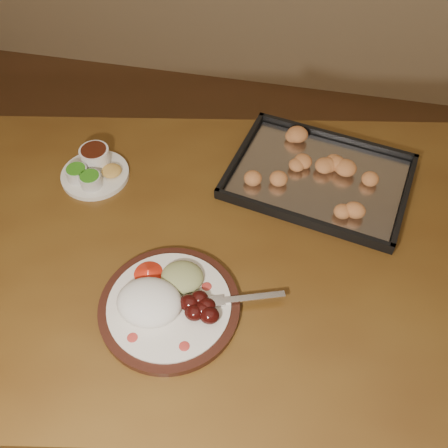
# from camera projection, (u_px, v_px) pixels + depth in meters

# --- Properties ---
(dining_table) EXTENTS (1.64, 1.16, 0.75)m
(dining_table) POSITION_uv_depth(u_px,v_px,m) (194.00, 267.00, 1.23)
(dining_table) COLOR brown
(dining_table) RESTS_ON ground
(dinner_plate) EXTENTS (0.38, 0.30, 0.07)m
(dinner_plate) POSITION_uv_depth(u_px,v_px,m) (167.00, 302.00, 1.04)
(dinner_plate) COLOR black
(dinner_plate) RESTS_ON dining_table
(condiment_saucer) EXTENTS (0.17, 0.17, 0.06)m
(condiment_saucer) POSITION_uv_depth(u_px,v_px,m) (94.00, 169.00, 1.28)
(condiment_saucer) COLOR white
(condiment_saucer) RESTS_ON dining_table
(baking_tray) EXTENTS (0.50, 0.41, 0.05)m
(baking_tray) POSITION_uv_depth(u_px,v_px,m) (319.00, 176.00, 1.28)
(baking_tray) COLOR black
(baking_tray) RESTS_ON dining_table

